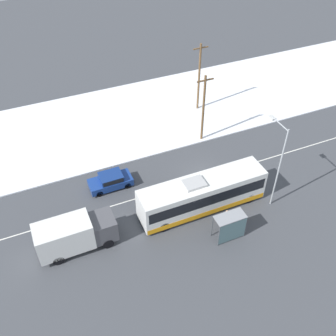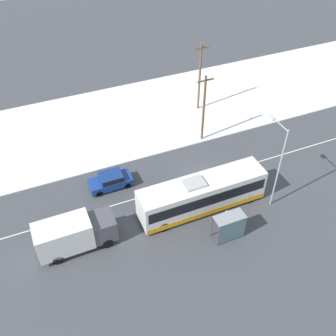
# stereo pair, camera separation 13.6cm
# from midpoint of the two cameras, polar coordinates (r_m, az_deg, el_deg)

# --- Properties ---
(ground_plane) EXTENTS (120.00, 120.00, 0.00)m
(ground_plane) POSITION_cam_midpoint_polar(r_m,az_deg,el_deg) (38.15, 5.05, -1.48)
(ground_plane) COLOR #424449
(snow_lot) EXTENTS (80.00, 14.78, 0.12)m
(snow_lot) POSITION_cam_midpoint_polar(r_m,az_deg,el_deg) (47.02, -1.98, 8.14)
(snow_lot) COLOR white
(snow_lot) RESTS_ON ground_plane
(lane_marking_center) EXTENTS (60.00, 0.12, 0.00)m
(lane_marking_center) POSITION_cam_midpoint_polar(r_m,az_deg,el_deg) (38.15, 5.05, -1.48)
(lane_marking_center) COLOR silver
(lane_marking_center) RESTS_ON ground_plane
(city_bus) EXTENTS (11.34, 2.57, 3.41)m
(city_bus) POSITION_cam_midpoint_polar(r_m,az_deg,el_deg) (34.22, 4.87, -3.82)
(city_bus) COLOR white
(city_bus) RESTS_ON ground_plane
(box_truck) EXTENTS (6.26, 2.30, 2.99)m
(box_truck) POSITION_cam_midpoint_polar(r_m,az_deg,el_deg) (32.07, -13.59, -9.30)
(box_truck) COLOR silver
(box_truck) RESTS_ON ground_plane
(sedan_car) EXTENTS (4.01, 1.80, 1.48)m
(sedan_car) POSITION_cam_midpoint_polar(r_m,az_deg,el_deg) (37.00, -8.42, -1.77)
(sedan_car) COLOR navy
(sedan_car) RESTS_ON ground_plane
(pedestrian_at_stop) EXTENTS (0.59, 0.26, 1.65)m
(pedestrian_at_stop) POSITION_cam_midpoint_polar(r_m,az_deg,el_deg) (33.63, 8.38, -6.87)
(pedestrian_at_stop) COLOR #23232D
(pedestrian_at_stop) RESTS_ON ground_plane
(bus_shelter) EXTENTS (2.53, 1.20, 2.40)m
(bus_shelter) POSITION_cam_midpoint_polar(r_m,az_deg,el_deg) (32.14, 9.02, -8.18)
(bus_shelter) COLOR gray
(bus_shelter) RESTS_ON ground_plane
(streetlamp) EXTENTS (0.36, 2.48, 8.22)m
(streetlamp) POSITION_cam_midpoint_polar(r_m,az_deg,el_deg) (33.63, 15.54, 1.49)
(streetlamp) COLOR #9EA3A8
(streetlamp) RESTS_ON ground_plane
(utility_pole_roadside) EXTENTS (1.80, 0.24, 7.65)m
(utility_pole_roadside) POSITION_cam_midpoint_polar(r_m,az_deg,el_deg) (40.59, 5.07, 8.68)
(utility_pole_roadside) COLOR brown
(utility_pole_roadside) RESTS_ON ground_plane
(utility_pole_snowlot) EXTENTS (1.80, 0.24, 8.19)m
(utility_pole_snowlot) POSITION_cam_midpoint_polar(r_m,az_deg,el_deg) (45.62, 4.45, 13.08)
(utility_pole_snowlot) COLOR brown
(utility_pole_snowlot) RESTS_ON ground_plane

